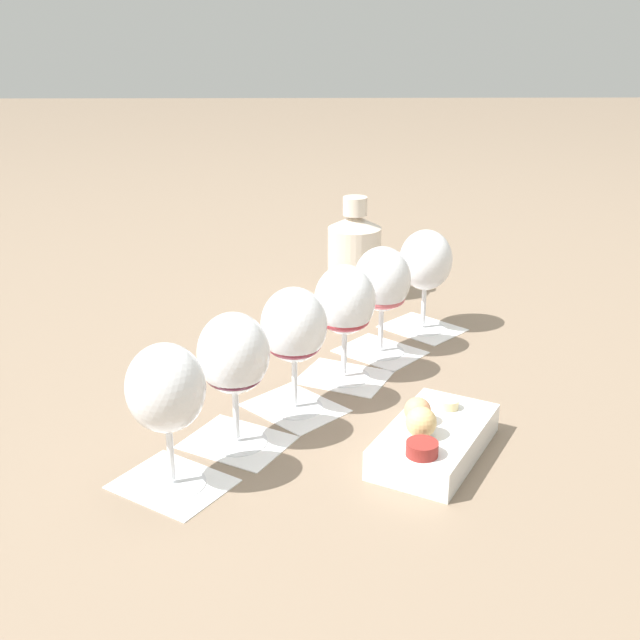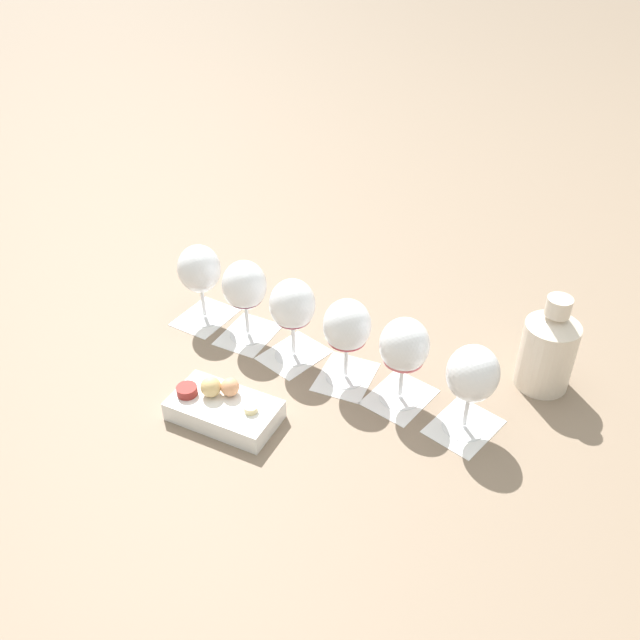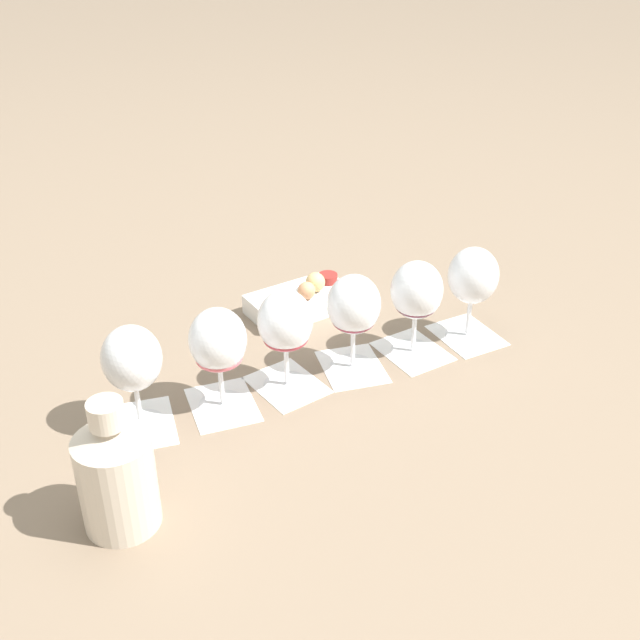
{
  "view_description": "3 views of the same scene",
  "coord_description": "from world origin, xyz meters",
  "px_view_note": "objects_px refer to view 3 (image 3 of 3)",
  "views": [
    {
      "loc": [
        0.97,
        -0.01,
        0.47
      ],
      "look_at": [
        0.0,
        0.0,
        0.1
      ],
      "focal_mm": 45.0,
      "sensor_mm": 36.0,
      "label": 1
    },
    {
      "loc": [
        0.05,
        0.95,
        0.79
      ],
      "look_at": [
        0.0,
        0.0,
        0.1
      ],
      "focal_mm": 38.0,
      "sensor_mm": 36.0,
      "label": 2
    },
    {
      "loc": [
        -0.9,
        -0.48,
        0.72
      ],
      "look_at": [
        0.0,
        0.0,
        0.1
      ],
      "focal_mm": 45.0,
      "sensor_mm": 36.0,
      "label": 3
    }
  ],
  "objects_px": {
    "wine_glass_0": "(132,363)",
    "wine_glass_1": "(218,344)",
    "ceramic_vase": "(116,473)",
    "snack_dish": "(302,300)",
    "wine_glass_3": "(354,309)",
    "wine_glass_4": "(416,295)",
    "wine_glass_2": "(285,326)",
    "wine_glass_5": "(473,280)"
  },
  "relations": [
    {
      "from": "wine_glass_1",
      "to": "ceramic_vase",
      "type": "xyz_separation_m",
      "value": [
        -0.25,
        -0.03,
        -0.03
      ]
    },
    {
      "from": "ceramic_vase",
      "to": "snack_dish",
      "type": "height_order",
      "value": "ceramic_vase"
    },
    {
      "from": "wine_glass_4",
      "to": "ceramic_vase",
      "type": "bearing_deg",
      "value": 162.29
    },
    {
      "from": "wine_glass_2",
      "to": "wine_glass_3",
      "type": "relative_size",
      "value": 1.0
    },
    {
      "from": "wine_glass_3",
      "to": "snack_dish",
      "type": "distance_m",
      "value": 0.22
    },
    {
      "from": "wine_glass_3",
      "to": "snack_dish",
      "type": "bearing_deg",
      "value": 53.16
    },
    {
      "from": "wine_glass_4",
      "to": "wine_glass_0",
      "type": "bearing_deg",
      "value": 143.46
    },
    {
      "from": "wine_glass_1",
      "to": "ceramic_vase",
      "type": "distance_m",
      "value": 0.26
    },
    {
      "from": "wine_glass_1",
      "to": "wine_glass_0",
      "type": "bearing_deg",
      "value": 141.09
    },
    {
      "from": "wine_glass_0",
      "to": "wine_glass_3",
      "type": "xyz_separation_m",
      "value": [
        0.27,
        -0.2,
        -0.0
      ]
    },
    {
      "from": "wine_glass_4",
      "to": "ceramic_vase",
      "type": "xyz_separation_m",
      "value": [
        -0.52,
        0.17,
        -0.03
      ]
    },
    {
      "from": "wine_glass_2",
      "to": "snack_dish",
      "type": "relative_size",
      "value": 0.79
    },
    {
      "from": "wine_glass_0",
      "to": "snack_dish",
      "type": "distance_m",
      "value": 0.4
    },
    {
      "from": "snack_dish",
      "to": "wine_glass_5",
      "type": "bearing_deg",
      "value": -78.77
    },
    {
      "from": "wine_glass_2",
      "to": "wine_glass_5",
      "type": "relative_size",
      "value": 1.0
    },
    {
      "from": "wine_glass_2",
      "to": "wine_glass_3",
      "type": "xyz_separation_m",
      "value": [
        0.09,
        -0.07,
        -0.0
      ]
    },
    {
      "from": "wine_glass_3",
      "to": "ceramic_vase",
      "type": "relative_size",
      "value": 0.89
    },
    {
      "from": "wine_glass_1",
      "to": "snack_dish",
      "type": "height_order",
      "value": "wine_glass_1"
    },
    {
      "from": "ceramic_vase",
      "to": "snack_dish",
      "type": "distance_m",
      "value": 0.56
    },
    {
      "from": "wine_glass_0",
      "to": "snack_dish",
      "type": "height_order",
      "value": "wine_glass_0"
    },
    {
      "from": "wine_glass_2",
      "to": "snack_dish",
      "type": "bearing_deg",
      "value": 23.59
    },
    {
      "from": "wine_glass_4",
      "to": "ceramic_vase",
      "type": "distance_m",
      "value": 0.55
    },
    {
      "from": "wine_glass_1",
      "to": "snack_dish",
      "type": "relative_size",
      "value": 0.79
    },
    {
      "from": "wine_glass_0",
      "to": "wine_glass_4",
      "type": "height_order",
      "value": "same"
    },
    {
      "from": "wine_glass_0",
      "to": "snack_dish",
      "type": "bearing_deg",
      "value": -6.17
    },
    {
      "from": "ceramic_vase",
      "to": "wine_glass_0",
      "type": "bearing_deg",
      "value": 32.74
    },
    {
      "from": "wine_glass_2",
      "to": "wine_glass_5",
      "type": "distance_m",
      "value": 0.33
    },
    {
      "from": "wine_glass_3",
      "to": "ceramic_vase",
      "type": "bearing_deg",
      "value": 167.1
    },
    {
      "from": "wine_glass_2",
      "to": "snack_dish",
      "type": "xyz_separation_m",
      "value": [
        0.21,
        0.09,
        -0.08
      ]
    },
    {
      "from": "wine_glass_0",
      "to": "wine_glass_1",
      "type": "distance_m",
      "value": 0.12
    },
    {
      "from": "wine_glass_1",
      "to": "wine_glass_4",
      "type": "xyz_separation_m",
      "value": [
        0.27,
        -0.19,
        -0.0
      ]
    },
    {
      "from": "wine_glass_1",
      "to": "snack_dish",
      "type": "bearing_deg",
      "value": 6.43
    },
    {
      "from": "wine_glass_3",
      "to": "ceramic_vase",
      "type": "xyz_separation_m",
      "value": [
        -0.43,
        0.1,
        -0.03
      ]
    },
    {
      "from": "wine_glass_3",
      "to": "wine_glass_4",
      "type": "bearing_deg",
      "value": -37.51
    },
    {
      "from": "wine_glass_0",
      "to": "wine_glass_1",
      "type": "height_order",
      "value": "same"
    },
    {
      "from": "wine_glass_3",
      "to": "wine_glass_4",
      "type": "height_order",
      "value": "same"
    },
    {
      "from": "wine_glass_4",
      "to": "wine_glass_3",
      "type": "bearing_deg",
      "value": 142.49
    },
    {
      "from": "ceramic_vase",
      "to": "snack_dish",
      "type": "xyz_separation_m",
      "value": [
        0.55,
        0.06,
        -0.06
      ]
    },
    {
      "from": "wine_glass_0",
      "to": "wine_glass_3",
      "type": "distance_m",
      "value": 0.34
    },
    {
      "from": "wine_glass_3",
      "to": "snack_dish",
      "type": "height_order",
      "value": "wine_glass_3"
    },
    {
      "from": "wine_glass_4",
      "to": "ceramic_vase",
      "type": "relative_size",
      "value": 0.89
    },
    {
      "from": "wine_glass_0",
      "to": "ceramic_vase",
      "type": "relative_size",
      "value": 0.89
    }
  ]
}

